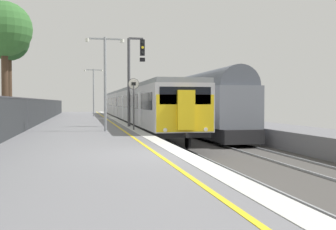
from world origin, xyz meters
TOP-DOWN VIEW (x-y plane):
  - ground at (2.64, 0.00)m, footprint 17.40×110.00m
  - commuter_train_at_platform at (2.10, 26.58)m, footprint 2.83×41.05m
  - freight_train_adjacent_track at (6.10, 21.94)m, footprint 2.60×25.79m
  - signal_gantry at (0.60, 13.76)m, footprint 1.10×0.24m
  - speed_limit_sign at (0.25, 10.53)m, footprint 0.59×0.08m
  - platform_lamp_mid at (-1.32, 9.89)m, footprint 2.00×0.20m
  - platform_lamp_far at (-1.32, 32.66)m, footprint 2.00×0.20m
  - background_tree_left at (-8.19, 22.81)m, footprint 3.25×3.25m
  - background_tree_centre at (-7.41, 16.55)m, footprint 3.57×3.57m

SIDE VIEW (x-z plane):
  - ground at x=2.64m, z-range -1.21..0.00m
  - commuter_train_at_platform at x=2.10m, z-range -0.64..3.17m
  - freight_train_adjacent_track at x=6.10m, z-range -0.79..3.78m
  - speed_limit_sign at x=0.25m, z-range 0.38..3.20m
  - platform_lamp_mid at x=-1.32m, z-range 0.49..5.40m
  - platform_lamp_far at x=-1.32m, z-range 0.49..5.54m
  - signal_gantry at x=0.60m, z-range 0.67..6.20m
  - background_tree_centre at x=-7.41m, z-range 2.09..10.14m
  - background_tree_left at x=-8.19m, z-range 2.25..10.32m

